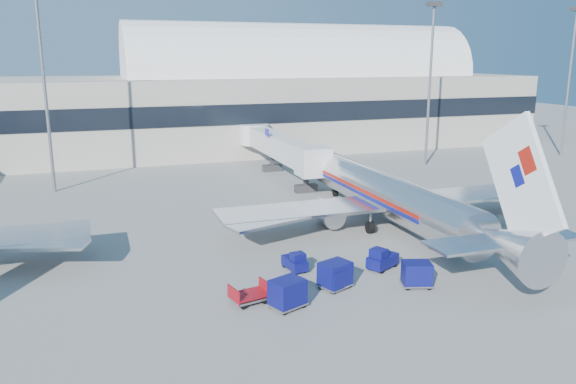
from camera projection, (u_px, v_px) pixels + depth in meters
name	position (u px, v px, depth m)	size (l,w,h in m)	color
ground	(307.00, 255.00, 44.42)	(260.00, 260.00, 0.00)	gray
terminal	(102.00, 107.00, 89.69)	(170.00, 28.15, 21.00)	#B2AA9E
airliner_main	(391.00, 197.00, 51.06)	(32.00, 37.26, 12.07)	silver
jetbridge_near	(277.00, 145.00, 74.21)	(4.40, 27.50, 6.25)	silver
mast_west	(42.00, 62.00, 62.11)	(2.00, 1.20, 22.60)	slate
mast_east	(431.00, 61.00, 78.08)	(2.00, 1.20, 22.60)	slate
mast_far_east	(571.00, 60.00, 86.06)	(2.00, 1.20, 22.60)	slate
barrier_near	(480.00, 222.00, 51.90)	(3.00, 0.55, 0.90)	#9E9E96
barrier_mid	(509.00, 218.00, 52.95)	(3.00, 0.55, 0.90)	#9E9E96
barrier_far	(537.00, 215.00, 54.01)	(3.00, 0.55, 0.90)	#9E9E96
tug_lead	(382.00, 259.00, 41.46)	(2.84, 2.31, 1.66)	#0B0D55
tug_right	(441.00, 241.00, 45.74)	(2.25, 2.37, 1.43)	#0B0D55
tug_left	(295.00, 262.00, 41.15)	(1.41, 2.39, 1.47)	#0B0D55
cart_train_a	(335.00, 274.00, 37.93)	(2.52, 2.23, 1.85)	#0B0D55
cart_train_b	(335.00, 278.00, 37.74)	(2.07, 1.86, 1.49)	#0B0D55
cart_train_c	(287.00, 293.00, 34.90)	(2.58, 2.30, 1.87)	#0B0D55
cart_solo_near	(417.00, 274.00, 38.17)	(2.35, 2.04, 1.76)	#0B0D55
cart_solo_far	(531.00, 254.00, 42.30)	(2.18, 2.04, 1.54)	#0B0D55
cart_open_red	(250.00, 296.00, 35.75)	(2.69, 2.15, 0.64)	slate
ramp_worker	(547.00, 257.00, 41.64)	(0.63, 0.41, 1.73)	#9BF419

